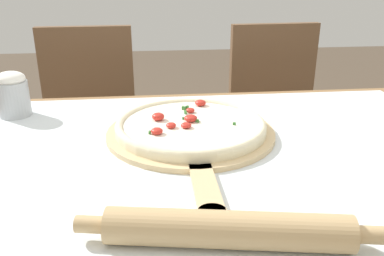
# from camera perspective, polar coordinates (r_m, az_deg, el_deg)

# --- Properties ---
(dining_table) EXTENTS (1.28, 0.92, 0.74)m
(dining_table) POSITION_cam_1_polar(r_m,az_deg,el_deg) (0.94, 3.92, -9.73)
(dining_table) COLOR olive
(dining_table) RESTS_ON ground_plane
(towel_cloth) EXTENTS (1.20, 0.84, 0.00)m
(towel_cloth) POSITION_cam_1_polar(r_m,az_deg,el_deg) (0.89, 4.10, -3.67)
(towel_cloth) COLOR silver
(towel_cloth) RESTS_ON dining_table
(pizza_peel) EXTENTS (0.40, 0.57, 0.01)m
(pizza_peel) POSITION_cam_1_polar(r_m,az_deg,el_deg) (0.96, -0.08, -1.04)
(pizza_peel) COLOR #D6B784
(pizza_peel) RESTS_ON towel_cloth
(pizza) EXTENTS (0.36, 0.36, 0.04)m
(pizza) POSITION_cam_1_polar(r_m,az_deg,el_deg) (0.97, -0.21, 0.39)
(pizza) COLOR beige
(pizza) RESTS_ON pizza_peel
(rolling_pin) EXTENTS (0.44, 0.11, 0.06)m
(rolling_pin) POSITION_cam_1_polar(r_m,az_deg,el_deg) (0.60, 5.03, -14.01)
(rolling_pin) COLOR tan
(rolling_pin) RESTS_ON towel_cloth
(chair_left) EXTENTS (0.41, 0.41, 0.90)m
(chair_left) POSITION_cam_1_polar(r_m,az_deg,el_deg) (1.73, -14.21, 0.76)
(chair_left) COLOR brown
(chair_left) RESTS_ON ground_plane
(chair_right) EXTENTS (0.42, 0.42, 0.90)m
(chair_right) POSITION_cam_1_polar(r_m,az_deg,el_deg) (1.79, 11.82, 1.72)
(chair_right) COLOR brown
(chair_right) RESTS_ON ground_plane
(flour_cup) EXTENTS (0.08, 0.08, 0.12)m
(flour_cup) POSITION_cam_1_polar(r_m,az_deg,el_deg) (1.19, -23.88, 4.43)
(flour_cup) COLOR #B2B7BC
(flour_cup) RESTS_ON towel_cloth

